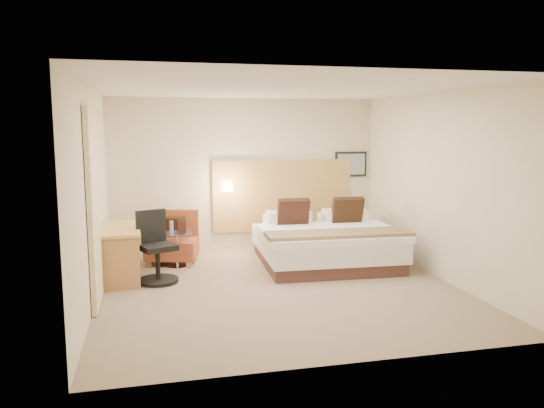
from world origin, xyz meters
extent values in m
cube|color=#837058|center=(0.00, 0.00, -0.01)|extent=(4.80, 5.00, 0.02)
cube|color=silver|center=(0.00, 0.00, 2.71)|extent=(4.80, 5.00, 0.02)
cube|color=beige|center=(0.00, 2.51, 1.35)|extent=(4.80, 0.02, 2.70)
cube|color=beige|center=(0.00, -2.51, 1.35)|extent=(4.80, 0.02, 2.70)
cube|color=beige|center=(-2.41, 0.00, 1.35)|extent=(0.02, 5.00, 2.70)
cube|color=beige|center=(2.41, 0.00, 1.35)|extent=(0.02, 5.00, 2.70)
cube|color=#BE8A4A|center=(0.70, 2.47, 0.95)|extent=(2.60, 0.04, 1.30)
cube|color=black|center=(2.02, 2.48, 1.50)|extent=(0.62, 0.03, 0.47)
cube|color=#748BA0|center=(2.02, 2.46, 1.50)|extent=(0.54, 0.01, 0.39)
cylinder|color=silver|center=(-0.35, 2.42, 1.15)|extent=(0.02, 0.12, 0.02)
cube|color=#FAE9C3|center=(-0.35, 2.36, 1.15)|extent=(0.15, 0.15, 0.15)
cube|color=beige|center=(-2.36, -0.25, 1.22)|extent=(0.06, 0.90, 2.42)
cylinder|color=#8DA6DA|center=(-1.37, 1.43, 0.64)|extent=(0.06, 0.06, 0.19)
cube|color=#391817|center=(-1.21, 1.35, 0.65)|extent=(0.13, 0.06, 0.21)
cube|color=#472823|center=(1.05, 1.08, 0.09)|extent=(2.09, 2.09, 0.19)
cube|color=silver|center=(1.05, 1.08, 0.34)|extent=(2.16, 2.16, 0.31)
cube|color=white|center=(1.04, 0.79, 0.55)|extent=(2.20, 1.58, 0.10)
cube|color=silver|center=(0.59, 1.87, 0.59)|extent=(0.74, 0.42, 0.19)
cube|color=silver|center=(1.58, 1.83, 0.59)|extent=(0.74, 0.42, 0.19)
cube|color=silver|center=(0.57, 1.60, 0.69)|extent=(0.74, 0.42, 0.19)
cube|color=white|center=(1.57, 1.56, 0.69)|extent=(0.74, 0.42, 0.19)
cube|color=black|center=(0.60, 1.39, 0.78)|extent=(0.53, 0.30, 0.53)
cube|color=black|center=(1.53, 1.35, 0.78)|extent=(0.53, 0.30, 0.53)
cube|color=orange|center=(1.02, 0.38, 0.63)|extent=(2.20, 0.66, 0.05)
cube|color=#9F854B|center=(-1.73, 1.47, 0.05)|extent=(0.10, 0.10, 0.10)
cube|color=tan|center=(-1.12, 1.32, 0.05)|extent=(0.10, 0.10, 0.10)
cube|color=#998248|center=(-1.60, 2.01, 0.05)|extent=(0.10, 0.10, 0.10)
cube|color=#A1654B|center=(-0.99, 1.86, 0.05)|extent=(0.10, 0.10, 0.10)
cube|color=brown|center=(-1.36, 1.67, 0.25)|extent=(0.93, 0.86, 0.30)
cube|color=#964728|center=(-1.30, 1.94, 0.61)|extent=(0.79, 0.30, 0.44)
cube|color=black|center=(-1.32, 1.84, 0.54)|extent=(0.41, 0.27, 0.39)
cylinder|color=white|center=(-1.30, 1.38, 0.01)|extent=(0.36, 0.36, 0.02)
cylinder|color=silver|center=(-1.30, 1.38, 0.27)|extent=(0.04, 0.04, 0.51)
cylinder|color=white|center=(-1.30, 1.38, 0.53)|extent=(0.53, 0.53, 0.01)
cube|color=tan|center=(-2.14, 0.89, 0.74)|extent=(0.63, 1.25, 0.04)
cube|color=#AB7143|center=(-2.11, 0.32, 0.36)|extent=(0.51, 0.07, 0.72)
cube|color=#A46440|center=(-2.17, 1.46, 0.36)|extent=(0.51, 0.07, 0.72)
cube|color=#A98F42|center=(-2.09, 0.89, 0.66)|extent=(0.52, 1.16, 0.10)
cylinder|color=black|center=(-1.61, 0.58, 0.03)|extent=(0.74, 0.74, 0.04)
cylinder|color=black|center=(-1.61, 0.58, 0.27)|extent=(0.09, 0.09, 0.44)
cube|color=black|center=(-1.61, 0.58, 0.51)|extent=(0.60, 0.60, 0.08)
cube|color=black|center=(-1.69, 0.77, 0.79)|extent=(0.43, 0.21, 0.46)
camera|label=1|loc=(-1.70, -6.90, 2.18)|focal=35.00mm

